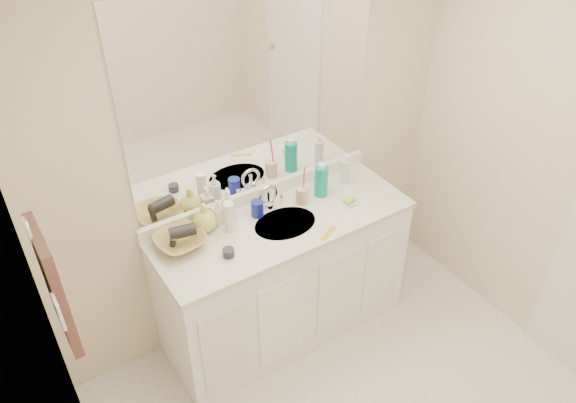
{
  "coord_description": "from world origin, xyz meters",
  "views": [
    {
      "loc": [
        -1.34,
        -1.08,
        2.86
      ],
      "look_at": [
        0.0,
        0.97,
        1.05
      ],
      "focal_mm": 35.0,
      "sensor_mm": 36.0,
      "label": 1
    }
  ],
  "objects": [
    {
      "name": "toothbrush",
      "position": [
        0.2,
        1.12,
        1.03
      ],
      "size": [
        0.03,
        0.04,
        0.22
      ],
      "primitive_type": "cylinder",
      "rotation": [
        0.14,
        0.0,
        -0.38
      ],
      "color": "#F03F80",
      "rests_on": "tan_cup"
    },
    {
      "name": "soap_bottle_cream",
      "position": [
        -0.31,
        1.22,
        0.95
      ],
      "size": [
        0.08,
        0.08,
        0.15
      ],
      "primitive_type": "imported",
      "rotation": [
        0.0,
        0.0,
        0.14
      ],
      "color": "#FFF0CF",
      "rests_on": "countertop"
    },
    {
      "name": "countertop",
      "position": [
        0.0,
        1.02,
        0.86
      ],
      "size": [
        1.52,
        0.57,
        0.03
      ],
      "primitive_type": "cube",
      "color": "silver",
      "rests_on": "vanity_cabinet"
    },
    {
      "name": "hair_dryer",
      "position": [
        -0.56,
        1.15,
        0.97
      ],
      "size": [
        0.15,
        0.09,
        0.07
      ],
      "primitive_type": "cylinder",
      "rotation": [
        0.0,
        1.57,
        -0.2
      ],
      "color": "black",
      "rests_on": "wicker_basket"
    },
    {
      "name": "faucet",
      "position": [
        0.0,
        1.18,
        0.94
      ],
      "size": [
        0.02,
        0.02,
        0.11
      ],
      "primitive_type": "cylinder",
      "color": "silver",
      "rests_on": "countertop"
    },
    {
      "name": "dark_jar",
      "position": [
        -0.4,
        0.93,
        0.9
      ],
      "size": [
        0.08,
        0.08,
        0.04
      ],
      "primitive_type": "cylinder",
      "rotation": [
        0.0,
        0.0,
        0.29
      ],
      "color": "#28282D",
      "rests_on": "countertop"
    },
    {
      "name": "towel_ring",
      "position": [
        -1.27,
        0.77,
        1.55
      ],
      "size": [
        0.01,
        0.11,
        0.11
      ],
      "primitive_type": "torus",
      "rotation": [
        0.0,
        1.57,
        0.0
      ],
      "color": "silver",
      "rests_on": "wall_left"
    },
    {
      "name": "wicker_basket",
      "position": [
        -0.58,
        1.15,
        0.91
      ],
      "size": [
        0.29,
        0.29,
        0.06
      ],
      "primitive_type": "imported",
      "rotation": [
        0.0,
        0.0,
        0.13
      ],
      "color": "#B49048",
      "rests_on": "countertop"
    },
    {
      "name": "vanity_cabinet",
      "position": [
        0.0,
        1.02,
        0.42
      ],
      "size": [
        1.5,
        0.55,
        0.85
      ],
      "primitive_type": "cube",
      "color": "white",
      "rests_on": "floor"
    },
    {
      "name": "blue_mug",
      "position": [
        -0.09,
        1.15,
        0.93
      ],
      "size": [
        0.07,
        0.07,
        0.1
      ],
      "primitive_type": "cylinder",
      "rotation": [
        0.0,
        0.0,
        0.03
      ],
      "color": "navy",
      "rests_on": "countertop"
    },
    {
      "name": "mirror",
      "position": [
        0.0,
        1.29,
        1.56
      ],
      "size": [
        1.48,
        0.01,
        1.2
      ],
      "primitive_type": "cube",
      "color": "white",
      "rests_on": "wall_back"
    },
    {
      "name": "hand_towel",
      "position": [
        -1.25,
        0.77,
        1.25
      ],
      "size": [
        0.04,
        0.32,
        0.55
      ],
      "primitive_type": "cube",
      "color": "#3D2621",
      "rests_on": "towel_ring"
    },
    {
      "name": "clear_pump_bottle",
      "position": [
        0.53,
        1.15,
        0.96
      ],
      "size": [
        0.06,
        0.06,
        0.15
      ],
      "primitive_type": "cylinder",
      "rotation": [
        0.0,
        0.0,
        -0.04
      ],
      "color": "silver",
      "rests_on": "countertop"
    },
    {
      "name": "extra_white_bottle",
      "position": [
        -0.29,
        1.12,
        0.97
      ],
      "size": [
        0.08,
        0.08,
        0.18
      ],
      "primitive_type": "cylinder",
      "rotation": [
        0.0,
        0.0,
        -0.4
      ],
      "color": "white",
      "rests_on": "countertop"
    },
    {
      "name": "switch_plate",
      "position": [
        -1.27,
        0.57,
        1.3
      ],
      "size": [
        0.01,
        0.08,
        0.13
      ],
      "primitive_type": "cube",
      "color": "white",
      "rests_on": "wall_left"
    },
    {
      "name": "green_soap",
      "position": [
        0.42,
        0.95,
        0.9
      ],
      "size": [
        0.07,
        0.06,
        0.02
      ],
      "primitive_type": "cube",
      "rotation": [
        0.0,
        0.0,
        0.26
      ],
      "color": "#88CE32",
      "rests_on": "soap_dish"
    },
    {
      "name": "tan_cup",
      "position": [
        0.19,
        1.12,
        0.93
      ],
      "size": [
        0.1,
        0.1,
        0.1
      ],
      "primitive_type": "cylinder",
      "rotation": [
        0.0,
        0.0,
        -0.38
      ],
      "color": "#D2AE94",
      "rests_on": "countertop"
    },
    {
      "name": "wall_back",
      "position": [
        0.0,
        1.3,
        1.2
      ],
      "size": [
        2.6,
        0.02,
        2.4
      ],
      "primitive_type": "cube",
      "color": "beige",
      "rests_on": "floor"
    },
    {
      "name": "soap_dish",
      "position": [
        0.42,
        0.95,
        0.89
      ],
      "size": [
        0.1,
        0.09,
        0.01
      ],
      "primitive_type": "cube",
      "rotation": [
        0.0,
        0.0,
        -0.14
      ],
      "color": "silver",
      "rests_on": "countertop"
    },
    {
      "name": "soap_bottle_white",
      "position": [
        -0.25,
        1.2,
        0.99
      ],
      "size": [
        0.1,
        0.1,
        0.21
      ],
      "primitive_type": "imported",
      "rotation": [
        0.0,
        0.0,
        -0.24
      ],
      "color": "white",
      "rests_on": "countertop"
    },
    {
      "name": "soap_bottle_yellow",
      "position": [
        -0.4,
        1.2,
        0.97
      ],
      "size": [
        0.14,
        0.14,
        0.17
      ],
      "primitive_type": "imported",
      "rotation": [
        0.0,
        0.0,
        -0.07
      ],
      "color": "#D8D754",
      "rests_on": "countertop"
    },
    {
      "name": "sink_basin",
      "position": [
        0.0,
        1.0,
        0.87
      ],
      "size": [
        0.37,
        0.37,
        0.02
      ],
      "primitive_type": "cylinder",
      "color": "beige",
      "rests_on": "countertop"
    },
    {
      "name": "orange_comb",
      "position": [
        0.15,
        0.8,
        0.88
      ],
      "size": [
        0.14,
        0.08,
        0.01
      ],
      "primitive_type": "cube",
      "rotation": [
        0.0,
        0.0,
        0.42
      ],
      "color": "orange",
      "rests_on": "countertop"
    },
    {
      "name": "backsplash",
      "position": [
        0.0,
        1.29,
        0.92
      ],
      "size": [
        1.52,
        0.03,
        0.08
      ],
      "primitive_type": "cube",
      "color": "white",
      "rests_on": "countertop"
    },
    {
      "name": "mouthwash_bottle",
      "position": [
        0.33,
        1.12,
        0.98
      ],
      "size": [
        0.1,
        0.1,
        0.19
      ],
      "primitive_type": "cylinder",
      "rotation": [
        0.0,
        0.0,
        0.33
      ],
      "color": "#0B8E7B",
      "rests_on": "countertop"
    }
  ]
}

